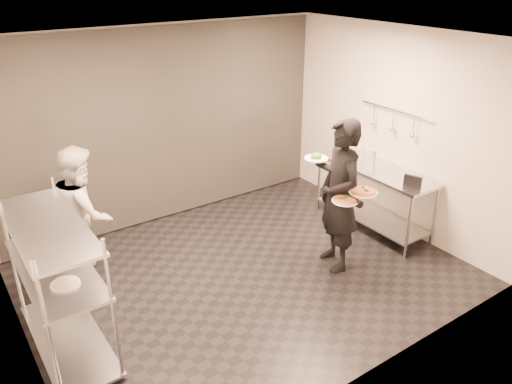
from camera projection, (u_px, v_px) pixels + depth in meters
room_shell at (195, 142)px, 6.47m from camera, size 5.00×4.00×2.80m
pass_rack at (58, 280)px, 4.75m from camera, size 0.60×1.60×1.50m
prep_counter at (374, 187)px, 7.04m from camera, size 0.60×1.80×0.92m
utensil_rail at (393, 121)px, 6.78m from camera, size 0.07×1.20×0.31m
waiter at (339, 196)px, 5.99m from camera, size 0.65×0.80×1.92m
chef at (84, 214)px, 5.85m from camera, size 0.80×0.93×1.67m
pizza_plate_near at (345, 200)px, 5.75m from camera, size 0.31×0.31×0.05m
pizza_plate_far at (363, 191)px, 5.84m from camera, size 0.34×0.34×0.05m
salad_plate at (316, 157)px, 6.02m from camera, size 0.29×0.29×0.07m
pos_monitor at (413, 182)px, 6.29m from camera, size 0.12×0.23×0.16m
bottle_green at (373, 160)px, 6.81m from camera, size 0.08×0.08×0.28m
bottle_clear at (363, 153)px, 7.18m from camera, size 0.06×0.06×0.20m
bottle_dark at (339, 144)px, 7.50m from camera, size 0.07×0.07×0.23m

